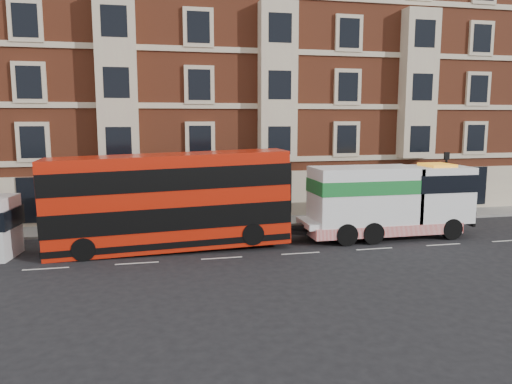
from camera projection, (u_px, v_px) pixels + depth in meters
The scene contains 8 objects.
ground at pixel (301, 253), 25.00m from camera, with size 120.00×120.00×0.00m, color black.
sidewalk at pixel (266, 222), 32.23m from camera, with size 90.00×3.00×0.15m, color slate.
victorian_terrace at pixel (249, 74), 38.12m from camera, with size 45.00×12.00×20.40m.
lamp_post_west at pixel (172, 188), 29.31m from camera, with size 0.35×0.15×4.35m.
lamp_post_east at pixel (445, 179), 33.16m from camera, with size 0.35×0.15×4.35m.
double_decker_bus at pixel (169, 200), 25.40m from camera, with size 12.14×2.79×4.92m.
tow_truck at pixel (386, 200), 28.04m from camera, with size 9.73×2.87×4.05m.
pedestrian at pixel (122, 212), 30.62m from camera, with size 0.65×0.42×1.77m, color #1C2238.
Camera 1 is at (-7.44, -23.22, 6.71)m, focal length 35.00 mm.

